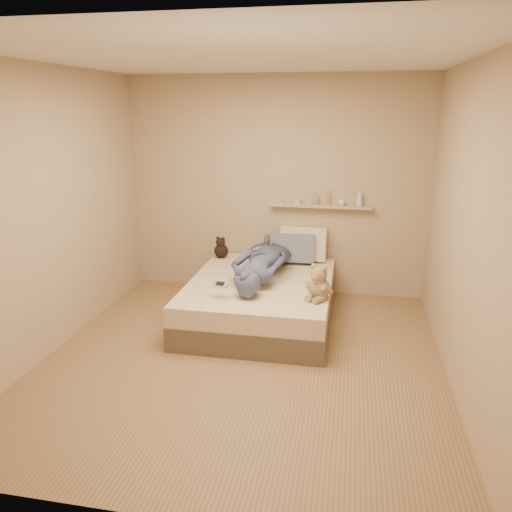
% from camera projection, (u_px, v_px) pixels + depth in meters
% --- Properties ---
extents(room, '(3.80, 3.80, 3.80)m').
position_uv_depth(room, '(241.00, 221.00, 4.21)').
color(room, olive).
rests_on(room, ground).
extents(bed, '(1.50, 1.90, 0.45)m').
position_uv_depth(bed, '(261.00, 300.00, 5.39)').
color(bed, brown).
rests_on(bed, floor).
extents(game_console, '(0.16, 0.09, 0.05)m').
position_uv_depth(game_console, '(221.00, 284.00, 4.79)').
color(game_console, '#B6B8BD').
rests_on(game_console, bed).
extents(teddy_bear, '(0.28, 0.29, 0.35)m').
position_uv_depth(teddy_bear, '(319.00, 285.00, 4.76)').
color(teddy_bear, '#9D7B56').
rests_on(teddy_bear, bed).
extents(dark_plush, '(0.17, 0.17, 0.27)m').
position_uv_depth(dark_plush, '(221.00, 249.00, 6.09)').
color(dark_plush, black).
rests_on(dark_plush, bed).
extents(pillow_cream, '(0.56, 0.27, 0.43)m').
position_uv_depth(pillow_cream, '(303.00, 244.00, 5.99)').
color(pillow_cream, beige).
rests_on(pillow_cream, bed).
extents(pillow_grey, '(0.51, 0.28, 0.37)m').
position_uv_depth(pillow_grey, '(293.00, 249.00, 5.88)').
color(pillow_grey, slate).
rests_on(pillow_grey, bed).
extents(person, '(0.65, 1.56, 0.36)m').
position_uv_depth(person, '(262.00, 261.00, 5.38)').
color(person, '#454E6C').
rests_on(person, bed).
extents(wall_shelf, '(1.20, 0.12, 0.03)m').
position_uv_depth(wall_shelf, '(321.00, 206.00, 5.90)').
color(wall_shelf, tan).
rests_on(wall_shelf, wall_back).
extents(shelf_bottles, '(0.99, 0.10, 0.19)m').
position_uv_depth(shelf_bottles, '(331.00, 200.00, 5.85)').
color(shelf_bottles, beige).
rests_on(shelf_bottles, wall_shelf).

